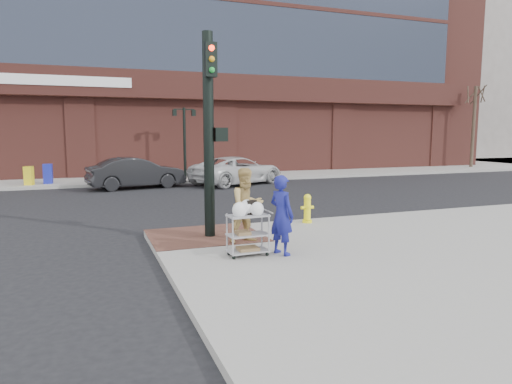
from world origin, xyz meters
name	(u,v)px	position (x,y,z in m)	size (l,w,h in m)	color
ground	(239,247)	(0.00, 0.00, 0.00)	(220.00, 220.00, 0.00)	black
sidewalk_far	(258,160)	(12.50, 32.00, 0.07)	(65.00, 36.00, 0.15)	gray
brick_curb_ramp	(205,235)	(-0.60, 0.90, 0.16)	(2.80, 2.40, 0.01)	#512B26
bank_building	(181,0)	(5.00, 31.00, 14.15)	(42.00, 26.00, 28.00)	brown
filler_block	(440,84)	(40.00, 38.00, 9.00)	(14.00, 20.00, 18.00)	slate
bare_tree_a	(476,84)	(24.00, 16.50, 6.27)	(1.80, 1.80, 7.20)	#382B21
lamp_post	(184,135)	(2.00, 16.00, 2.62)	(1.32, 0.22, 4.00)	black
traffic_signal_pole	(210,129)	(-0.48, 0.77, 2.83)	(0.61, 0.51, 5.00)	black
woman_blue	(282,215)	(0.50, -1.42, 1.01)	(0.63, 0.41, 1.71)	navy
pedestrian_tan	(247,205)	(0.16, -0.13, 1.04)	(0.86, 0.67, 1.78)	tan
sedan_dark	(136,173)	(-1.07, 12.88, 0.77)	(1.62, 4.65, 1.53)	black
minivan_white	(237,170)	(4.15, 12.84, 0.74)	(2.44, 5.30, 1.47)	silver
utility_cart	(248,231)	(-0.21, -1.27, 0.69)	(0.88, 0.52, 1.19)	gray
fire_hydrant	(307,208)	(2.59, 1.50, 0.58)	(0.39, 0.28, 0.84)	#FFF315
newsbox_yellow	(29,176)	(-6.07, 14.83, 0.61)	(0.39, 0.35, 0.92)	yellow
newsbox_blue	(48,174)	(-5.23, 15.17, 0.65)	(0.42, 0.38, 1.01)	#171F99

